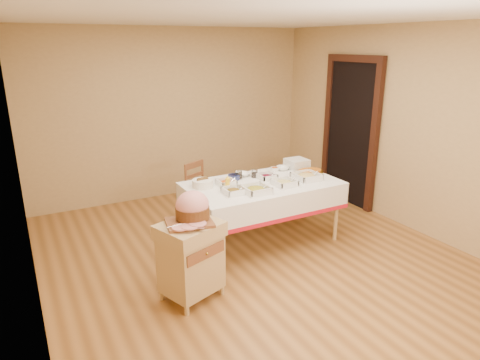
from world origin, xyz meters
The scene contains 23 objects.
room_shell centered at (0.00, 0.00, 1.30)m, with size 5.00×5.00×5.00m.
doorway centered at (2.20, 0.90, 1.11)m, with size 0.09×1.10×2.20m.
dining_table centered at (0.30, 0.30, 0.60)m, with size 1.82×1.02×0.76m.
butcher_cart centered at (-0.94, -0.45, 0.44)m, with size 0.67×0.61×0.78m.
dining_chair centered at (-0.13, 1.16, 0.44)m, with size 0.50×0.49×0.85m.
ham_on_board centered at (-0.90, -0.42, 0.90)m, with size 0.45×0.43×0.30m.
serving_dish_a centered at (-0.18, 0.12, 0.79)m, with size 0.23×0.22×0.10m.
serving_dish_b centered at (0.05, 0.03, 0.80)m, with size 0.28×0.28×0.11m.
serving_dish_c centered at (0.48, 0.09, 0.79)m, with size 0.25×0.25×0.10m.
serving_dish_d centered at (0.85, 0.16, 0.80)m, with size 0.30×0.30×0.11m.
serving_dish_e centered at (-0.12, 0.43, 0.79)m, with size 0.21×0.20×0.10m.
serving_dish_f centered at (0.43, 0.40, 0.79)m, with size 0.22×0.21×0.10m.
small_bowl_left centered at (-0.39, 0.55, 0.79)m, with size 0.12×0.12×0.06m.
small_bowl_mid centered at (0.06, 0.58, 0.79)m, with size 0.14×0.14×0.06m.
small_bowl_right centered at (0.69, 0.64, 0.79)m, with size 0.10×0.10×0.05m.
bowl_white_imported centered at (0.24, 0.65, 0.78)m, with size 0.17×0.17×0.04m, color white.
bowl_small_imported centered at (0.81, 0.63, 0.79)m, with size 0.17×0.17×0.05m, color white.
preserve_jar_left centered at (0.13, 0.58, 0.81)m, with size 0.09×0.09×0.12m.
preserve_jar_right centered at (0.33, 0.53, 0.81)m, with size 0.08×0.08×0.11m.
mustard_bottle centered at (-0.18, 0.28, 0.83)m, with size 0.05×0.05×0.17m.
bread_basket centered at (-0.39, 0.49, 0.81)m, with size 0.25×0.25×0.11m.
plate_stack centered at (1.02, 0.61, 0.82)m, with size 0.26×0.26×0.13m.
brass_platter centered at (1.03, 0.33, 0.78)m, with size 0.38×0.27×0.05m.
Camera 1 is at (-2.26, -3.85, 2.36)m, focal length 32.00 mm.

